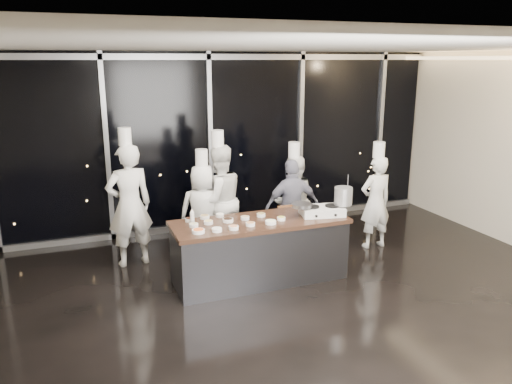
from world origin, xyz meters
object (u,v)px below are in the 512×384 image
(guest, at_px, (292,207))
(chef_side, at_px, (376,201))
(chef_center, at_px, (219,200))
(chef_right, at_px, (293,200))
(stove, at_px, (322,211))
(chef_left, at_px, (203,210))
(chef_far_left, at_px, (129,204))
(frying_pan, at_px, (301,205))
(demo_counter, at_px, (260,250))
(stock_pot, at_px, (343,196))

(guest, height_order, chef_side, chef_side)
(chef_center, relative_size, chef_right, 1.14)
(chef_center, height_order, chef_side, chef_center)
(chef_center, bearing_deg, chef_side, 154.51)
(stove, distance_m, chef_left, 1.91)
(stove, height_order, chef_far_left, chef_far_left)
(chef_center, distance_m, guest, 1.18)
(chef_far_left, xyz_separation_m, guest, (2.50, -0.42, -0.18))
(stove, xyz_separation_m, chef_center, (-1.15, 1.31, -0.07))
(chef_far_left, xyz_separation_m, chef_side, (3.89, -0.68, -0.16))
(chef_far_left, bearing_deg, frying_pan, 141.34)
(chef_right, bearing_deg, chef_far_left, -20.22)
(chef_left, bearing_deg, chef_far_left, 10.02)
(demo_counter, bearing_deg, chef_right, 47.71)
(guest, bearing_deg, stove, 96.57)
(frying_pan, distance_m, chef_center, 1.52)
(chef_left, xyz_separation_m, chef_center, (0.28, 0.06, 0.13))
(chef_right, bearing_deg, stove, 66.59)
(frying_pan, distance_m, chef_far_left, 2.57)
(demo_counter, distance_m, chef_far_left, 2.10)
(stock_pot, distance_m, chef_right, 1.36)
(stove, height_order, guest, guest)
(stock_pot, height_order, guest, guest)
(stove, relative_size, frying_pan, 1.25)
(chef_far_left, bearing_deg, chef_center, 170.10)
(chef_center, bearing_deg, guest, 149.79)
(stock_pot, relative_size, chef_left, 0.15)
(stove, distance_m, chef_far_left, 2.87)
(chef_far_left, bearing_deg, guest, 161.79)
(frying_pan, distance_m, stock_pot, 0.63)
(stove, distance_m, chef_right, 1.25)
(chef_far_left, distance_m, chef_center, 1.39)
(stock_pot, bearing_deg, frying_pan, 169.67)
(frying_pan, bearing_deg, chef_side, 31.14)
(stove, xyz_separation_m, chef_right, (0.12, 1.23, -0.19))
(chef_far_left, height_order, chef_center, chef_far_left)
(chef_left, bearing_deg, stove, 153.29)
(chef_side, bearing_deg, chef_center, -15.67)
(frying_pan, bearing_deg, chef_left, 144.27)
(chef_far_left, bearing_deg, chef_left, 166.85)
(chef_far_left, bearing_deg, chef_side, 161.36)
(demo_counter, relative_size, stock_pot, 9.64)
(frying_pan, bearing_deg, stock_pot, 0.90)
(chef_center, bearing_deg, demo_counter, 89.96)
(stock_pot, relative_size, chef_center, 0.13)
(stove, relative_size, chef_center, 0.33)
(stove, relative_size, stock_pot, 2.61)
(guest, distance_m, chef_right, 0.35)
(stove, xyz_separation_m, stock_pot, (0.30, -0.06, 0.20))
(demo_counter, distance_m, guest, 1.24)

